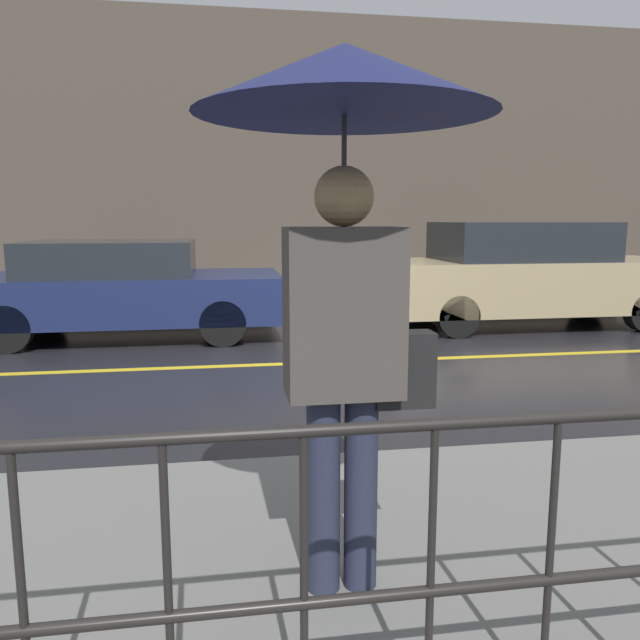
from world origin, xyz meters
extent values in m
plane|color=black|center=(0.00, 0.00, 0.00)|extent=(80.00, 80.00, 0.00)
cube|color=slate|center=(0.00, -4.41, 0.07)|extent=(28.00, 2.43, 0.15)
cube|color=slate|center=(0.00, 4.20, 0.07)|extent=(28.00, 2.01, 0.15)
cube|color=gold|center=(0.00, 0.00, 0.00)|extent=(25.20, 0.12, 0.01)
cube|color=#4C4238|center=(0.00, 5.36, 2.74)|extent=(28.00, 0.30, 5.47)
cylinder|color=black|center=(0.00, -5.38, 1.08)|extent=(12.00, 0.04, 0.04)
cylinder|color=black|center=(0.00, -5.38, 0.57)|extent=(12.00, 0.04, 0.04)
cylinder|color=black|center=(-1.69, -5.38, 0.61)|extent=(0.02, 0.02, 0.93)
cylinder|color=black|center=(-1.31, -5.38, 0.61)|extent=(0.02, 0.02, 0.93)
cylinder|color=black|center=(-0.94, -5.38, 0.61)|extent=(0.02, 0.02, 0.93)
cylinder|color=black|center=(-0.56, -5.38, 0.61)|extent=(0.02, 0.02, 0.93)
cylinder|color=black|center=(-0.19, -5.38, 0.61)|extent=(0.02, 0.02, 0.93)
cylinder|color=#23283D|center=(-0.76, -4.66, 0.56)|extent=(0.14, 0.14, 0.82)
cylinder|color=#23283D|center=(-0.61, -4.66, 0.56)|extent=(0.14, 0.14, 0.82)
cube|color=#47423D|center=(-0.68, -4.66, 1.30)|extent=(0.45, 0.27, 0.65)
sphere|color=#A38555|center=(-0.68, -4.66, 1.73)|extent=(0.23, 0.23, 0.23)
cylinder|color=#262628|center=(-0.68, -4.66, 1.66)|extent=(0.02, 0.02, 0.73)
cone|color=#191E4C|center=(-0.68, -4.66, 2.15)|extent=(1.12, 1.12, 0.25)
cube|color=black|center=(-0.44, -4.66, 1.06)|extent=(0.24, 0.12, 0.30)
cube|color=#19234C|center=(-2.46, 2.02, 0.57)|extent=(4.28, 1.89, 0.63)
cube|color=#1E2328|center=(-2.63, 2.02, 1.12)|extent=(2.23, 1.74, 0.47)
cylinder|color=black|center=(-1.13, 2.86, 0.30)|extent=(0.61, 0.22, 0.61)
cylinder|color=black|center=(-1.13, 1.18, 0.30)|extent=(0.61, 0.22, 0.61)
cylinder|color=black|center=(-3.79, 2.86, 0.30)|extent=(0.61, 0.22, 0.61)
cylinder|color=black|center=(-3.79, 1.18, 0.30)|extent=(0.61, 0.22, 0.61)
cube|color=tan|center=(3.60, 2.02, 0.64)|extent=(4.72, 1.74, 0.78)
cube|color=#1E2328|center=(3.41, 2.02, 1.32)|extent=(2.46, 1.60, 0.57)
cylinder|color=black|center=(5.06, 2.78, 0.30)|extent=(0.60, 0.22, 0.60)
cylinder|color=black|center=(2.14, 2.78, 0.30)|extent=(0.60, 0.22, 0.60)
cylinder|color=black|center=(2.14, 1.26, 0.30)|extent=(0.60, 0.22, 0.60)
camera|label=1|loc=(-1.15, -6.99, 1.65)|focal=35.00mm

